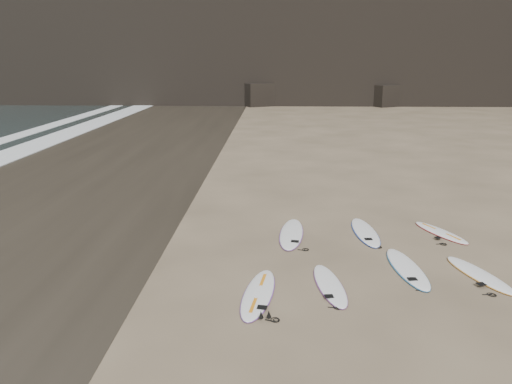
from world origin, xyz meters
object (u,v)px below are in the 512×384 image
at_px(surfboard_0, 258,293).
at_px(surfboard_1, 330,285).
at_px(surfboard_5, 291,233).
at_px(surfboard_2, 407,268).
at_px(surfboard_3, 479,274).
at_px(surfboard_7, 441,232).
at_px(surfboard_6, 365,232).

height_order(surfboard_0, surfboard_1, surfboard_0).
height_order(surfboard_1, surfboard_5, surfboard_5).
distance_m(surfboard_2, surfboard_3, 1.71).
relative_size(surfboard_1, surfboard_3, 0.99).
distance_m(surfboard_2, surfboard_5, 3.77).
bearing_deg(surfboard_5, surfboard_2, -35.31).
xyz_separation_m(surfboard_5, surfboard_7, (4.57, 0.29, -0.01)).
bearing_deg(surfboard_0, surfboard_7, 46.34).
relative_size(surfboard_0, surfboard_2, 0.99).
height_order(surfboard_3, surfboard_7, surfboard_3).
bearing_deg(surfboard_2, surfboard_1, -158.50).
relative_size(surfboard_0, surfboard_7, 1.19).
bearing_deg(surfboard_7, surfboard_5, 159.17).
height_order(surfboard_2, surfboard_5, surfboard_5).
xyz_separation_m(surfboard_3, surfboard_7, (0.04, 3.06, -0.00)).
relative_size(surfboard_2, surfboard_6, 1.00).
bearing_deg(surfboard_0, surfboard_6, 61.53).
relative_size(surfboard_6, surfboard_7, 1.20).
bearing_deg(surfboard_5, surfboard_6, 11.44).
bearing_deg(surfboard_5, surfboard_3, -25.93).
relative_size(surfboard_3, surfboard_6, 0.90).
relative_size(surfboard_5, surfboard_6, 1.05).
xyz_separation_m(surfboard_2, surfboard_5, (-2.85, 2.47, 0.00)).
bearing_deg(surfboard_2, surfboard_3, -15.47).
bearing_deg(surfboard_0, surfboard_5, 85.73).
xyz_separation_m(surfboard_0, surfboard_3, (5.41, 1.23, -0.00)).
distance_m(surfboard_0, surfboard_1, 1.74).
distance_m(surfboard_3, surfboard_7, 3.06).
xyz_separation_m(surfboard_2, surfboard_3, (1.68, -0.31, -0.00)).
bearing_deg(surfboard_2, surfboard_0, -162.62).
distance_m(surfboard_1, surfboard_3, 3.82).
height_order(surfboard_2, surfboard_6, same).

